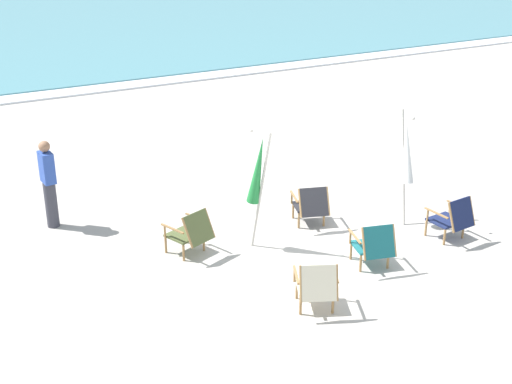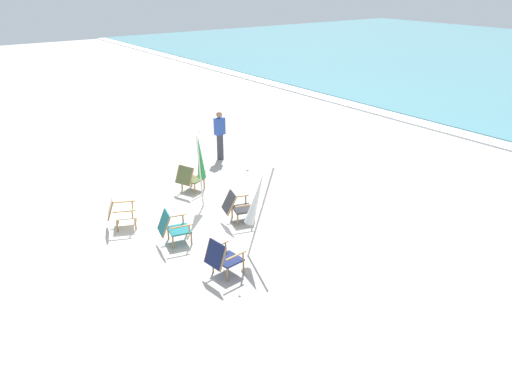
{
  "view_description": "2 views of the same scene",
  "coord_description": "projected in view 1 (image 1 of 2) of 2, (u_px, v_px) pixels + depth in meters",
  "views": [
    {
      "loc": [
        -6.02,
        -8.86,
        5.62
      ],
      "look_at": [
        -0.59,
        1.65,
        0.61
      ],
      "focal_mm": 50.0,
      "sensor_mm": 36.0,
      "label": 1
    },
    {
      "loc": [
        9.58,
        -5.12,
        5.69
      ],
      "look_at": [
        0.05,
        1.81,
        0.55
      ],
      "focal_mm": 35.0,
      "sensor_mm": 36.0,
      "label": 2
    }
  ],
  "objects": [
    {
      "name": "umbrella_furled_white",
      "position": [
        407.0,
        152.0,
        12.66
      ],
      "size": [
        0.38,
        0.67,
        2.06
      ],
      "color": "#B7B2A8",
      "rests_on": "ground"
    },
    {
      "name": "person_near_chairs",
      "position": [
        49.0,
        183.0,
        12.63
      ],
      "size": [
        0.23,
        0.36,
        1.63
      ],
      "color": "#383842",
      "rests_on": "ground"
    },
    {
      "name": "beach_chair_far_center",
      "position": [
        374.0,
        244.0,
        11.34
      ],
      "size": [
        0.72,
        0.82,
        0.81
      ],
      "color": "#196066",
      "rests_on": "ground"
    },
    {
      "name": "beach_chair_back_right",
      "position": [
        311.0,
        204.0,
        12.8
      ],
      "size": [
        0.76,
        0.87,
        0.79
      ],
      "color": "#28282D",
      "rests_on": "ground"
    },
    {
      "name": "beach_chair_mid_center",
      "position": [
        317.0,
        285.0,
        10.16
      ],
      "size": [
        0.79,
        0.84,
        0.82
      ],
      "color": "beige",
      "rests_on": "ground"
    },
    {
      "name": "surf_band",
      "position": [
        114.0,
        86.0,
        22.13
      ],
      "size": [
        80.0,
        1.1,
        0.06
      ],
      "primitive_type": "cube",
      "color": "white",
      "rests_on": "ground"
    },
    {
      "name": "umbrella_furled_green",
      "position": [
        258.0,
        172.0,
        11.68
      ],
      "size": [
        0.43,
        0.44,
        2.11
      ],
      "color": "#B7B2A8",
      "rests_on": "ground"
    },
    {
      "name": "beach_chair_front_left",
      "position": [
        191.0,
        232.0,
        11.77
      ],
      "size": [
        0.8,
        0.88,
        0.8
      ],
      "color": "#515B33",
      "rests_on": "ground"
    },
    {
      "name": "beach_chair_back_left",
      "position": [
        453.0,
        218.0,
        12.27
      ],
      "size": [
        0.65,
        0.74,
        0.82
      ],
      "color": "#19234C",
      "rests_on": "ground"
    },
    {
      "name": "ground_plane",
      "position": [
        332.0,
        253.0,
        11.98
      ],
      "size": [
        80.0,
        80.0,
        0.0
      ],
      "primitive_type": "plane",
      "color": "#B2AAA0"
    },
    {
      "name": "sea",
      "position": [
        4.0,
        2.0,
        38.73
      ],
      "size": [
        80.0,
        40.0,
        0.1
      ],
      "primitive_type": "cube",
      "color": "teal",
      "rests_on": "ground"
    }
  ]
}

